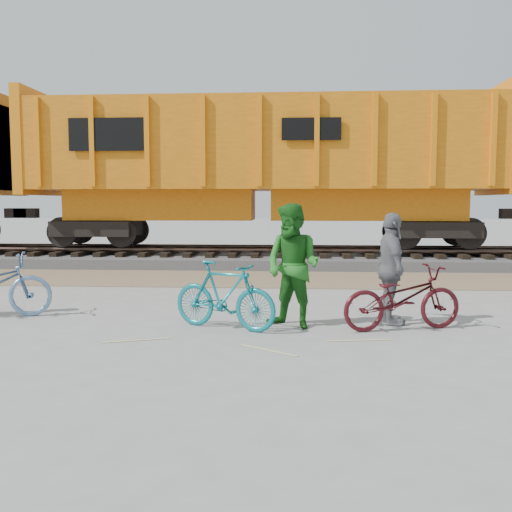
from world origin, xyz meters
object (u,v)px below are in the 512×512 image
object	(u,v)px
bicycle_maroon	(402,298)
person_man	(293,266)
hopper_car_center	(263,164)
bicycle_teal	(224,295)
person_woman	(391,269)

from	to	relation	value
bicycle_maroon	person_man	distance (m)	1.66
hopper_car_center	person_man	xyz separation A→B (m)	(0.94, -8.81, -2.08)
hopper_car_center	person_man	world-z (taller)	hopper_car_center
bicycle_teal	bicycle_maroon	xyz separation A→B (m)	(2.59, 0.11, -0.03)
bicycle_teal	bicycle_maroon	bearing A→B (deg)	-64.19
bicycle_teal	person_man	distance (m)	1.10
bicycle_teal	person_woman	world-z (taller)	person_woman
hopper_car_center	bicycle_maroon	distance (m)	9.59
bicycle_teal	person_man	xyz separation A→B (m)	(1.00, 0.20, 0.42)
bicycle_maroon	person_man	bearing A→B (deg)	70.80
hopper_car_center	bicycle_teal	world-z (taller)	hopper_car_center
hopper_car_center	bicycle_maroon	xyz separation A→B (m)	(2.54, -8.90, -2.53)
hopper_car_center	bicycle_teal	bearing A→B (deg)	-90.36
hopper_car_center	person_woman	xyz separation A→B (m)	(2.44, -8.50, -2.15)
bicycle_maroon	person_woman	distance (m)	0.56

